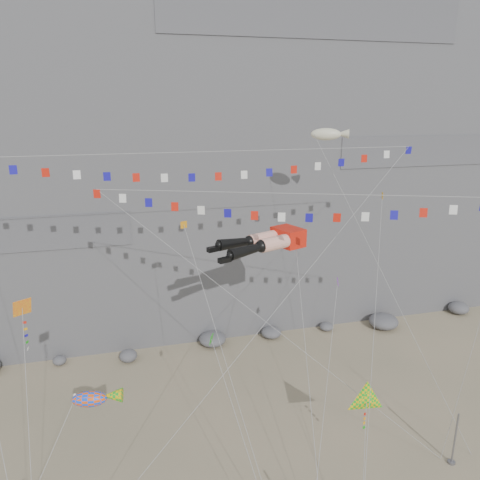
{
  "coord_description": "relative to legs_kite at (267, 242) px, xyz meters",
  "views": [
    {
      "loc": [
        -7.76,
        -23.09,
        22.61
      ],
      "look_at": [
        0.67,
        9.0,
        12.87
      ],
      "focal_mm": 35.0,
      "sensor_mm": 36.0,
      "label": 1
    }
  ],
  "objects": [
    {
      "name": "talus_boulders",
      "position": [
        -1.99,
        10.29,
        -12.7
      ],
      "size": [
        60.0,
        3.0,
        1.2
      ],
      "primitive_type": null,
      "color": "slate",
      "rests_on": "ground"
    },
    {
      "name": "legs_kite",
      "position": [
        0.0,
        0.0,
        0.0
      ],
      "size": [
        7.48,
        15.88,
        19.85
      ],
      "rotation": [
        0.0,
        0.0,
        0.38
      ],
      "color": "red",
      "rests_on": "ground"
    },
    {
      "name": "small_kite_c",
      "position": [
        -5.02,
        -5.27,
        -4.31
      ],
      "size": [
        2.62,
        10.13,
        13.24
      ],
      "color": "#1A9B17",
      "rests_on": "ground"
    },
    {
      "name": "anchor_pole_right",
      "position": [
        10.01,
        -8.96,
        -11.42
      ],
      "size": [
        0.12,
        0.12,
        3.76
      ],
      "primitive_type": "cylinder",
      "color": "slate",
      "rests_on": "ground"
    },
    {
      "name": "flag_banner_upper",
      "position": [
        -4.1,
        0.98,
        6.19
      ],
      "size": [
        30.74,
        13.03,
        25.78
      ],
      "color": "red",
      "rests_on": "ground"
    },
    {
      "name": "fish_windsock",
      "position": [
        -12.05,
        -7.22,
        -5.71
      ],
      "size": [
        6.72,
        4.03,
        9.63
      ],
      "color": "#F3510C",
      "rests_on": "ground"
    },
    {
      "name": "small_kite_d",
      "position": [
        8.77,
        -0.08,
        2.35
      ],
      "size": [
        8.93,
        14.86,
        23.0
      ],
      "color": "orange",
      "rests_on": "ground"
    },
    {
      "name": "flag_banner_lower",
      "position": [
        0.52,
        -3.98,
        4.08
      ],
      "size": [
        23.24,
        9.12,
        20.23
      ],
      "color": "red",
      "rests_on": "ground"
    },
    {
      "name": "delta_kite",
      "position": [
        4.0,
        -7.94,
        -8.21
      ],
      "size": [
        5.39,
        7.65,
        9.65
      ],
      "color": "#EBB80C",
      "rests_on": "ground"
    },
    {
      "name": "harlequin_kite",
      "position": [
        -15.04,
        -5.42,
        -0.91
      ],
      "size": [
        1.95,
        6.07,
        13.58
      ],
      "color": "red",
      "rests_on": "ground"
    },
    {
      "name": "small_kite_b",
      "position": [
        4.52,
        -2.18,
        -2.89
      ],
      "size": [
        5.99,
        9.78,
        14.99
      ],
      "color": "purple",
      "rests_on": "ground"
    },
    {
      "name": "blimp_windsock",
      "position": [
        5.87,
        3.75,
        6.95
      ],
      "size": [
        7.85,
        13.75,
        24.54
      ],
      "color": "beige",
      "rests_on": "ground"
    },
    {
      "name": "ground",
      "position": [
        -1.99,
        -6.71,
        -13.3
      ],
      "size": [
        120.0,
        120.0,
        0.0
      ],
      "primitive_type": "plane",
      "color": "tan",
      "rests_on": "ground"
    },
    {
      "name": "cliff",
      "position": [
        -1.99,
        25.29,
        11.7
      ],
      "size": [
        80.0,
        28.0,
        50.0
      ],
      "primitive_type": "cube",
      "color": "slate",
      "rests_on": "ground"
    },
    {
      "name": "small_kite_a",
      "position": [
        -5.62,
        0.26,
        1.11
      ],
      "size": [
        3.53,
        12.87,
        19.39
      ],
      "color": "orange",
      "rests_on": "ground"
    }
  ]
}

